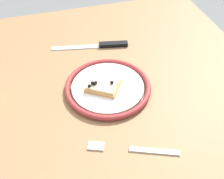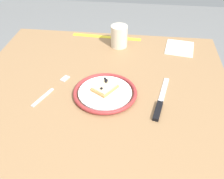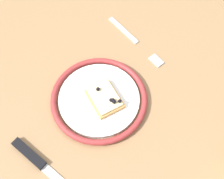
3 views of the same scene
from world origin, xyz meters
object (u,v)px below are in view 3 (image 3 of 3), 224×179
at_px(pizza_slice_near, 106,99).
at_px(fork, 135,41).
at_px(dining_table, 110,111).
at_px(plate, 99,99).
at_px(knife, 40,163).

height_order(pizza_slice_near, fork, pizza_slice_near).
xyz_separation_m(dining_table, plate, (0.03, -0.01, 0.10)).
relative_size(dining_table, fork, 5.02).
distance_m(pizza_slice_near, knife, 0.20).
height_order(plate, knife, plate).
bearing_deg(plate, pizza_slice_near, 98.66).
xyz_separation_m(pizza_slice_near, knife, (0.19, -0.06, -0.02)).
height_order(plate, fork, plate).
relative_size(plate, fork, 1.19).
relative_size(plate, pizza_slice_near, 2.19).
xyz_separation_m(dining_table, fork, (-0.17, -0.01, 0.10)).
distance_m(plate, fork, 0.20).
height_order(dining_table, knife, knife).
height_order(knife, fork, knife).
bearing_deg(knife, pizza_slice_near, 164.04).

